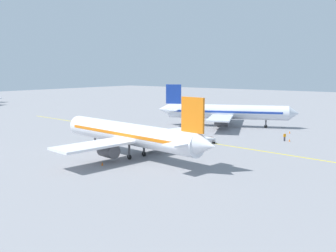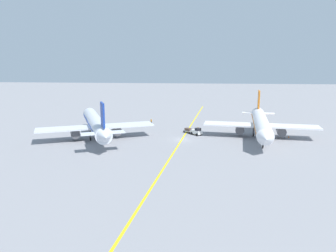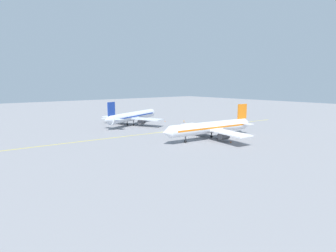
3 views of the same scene
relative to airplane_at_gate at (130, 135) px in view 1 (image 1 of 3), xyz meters
name	(u,v)px [view 1 (image 1 of 3)]	position (x,y,z in m)	size (l,w,h in m)	color
ground_plane	(180,138)	(19.38, 3.61, -3.71)	(400.00, 400.00, 0.00)	gray
apron_yellow_centreline	(180,138)	(19.38, 3.61, -3.71)	(0.40, 120.00, 0.01)	yellow
airplane_at_gate	(130,135)	(0.00, 0.00, 0.00)	(28.42, 35.53, 10.60)	white
airplane_adjacent_stand	(226,112)	(40.46, 4.55, 0.00)	(27.70, 33.66, 10.60)	silver
baggage_tug_white	(192,139)	(15.80, -1.72, -2.81)	(3.14, 3.22, 2.11)	white
baggage_cart_trailing	(208,140)	(18.04, -4.14, -2.95)	(2.79, 2.86, 1.24)	gray
ground_crew_worker	(285,137)	(29.61, -15.13, -2.80)	(0.45, 0.43, 1.68)	#23232D
traffic_cone_near_nose	(290,132)	(39.75, -12.46, -3.43)	(0.32, 0.32, 0.55)	orange
traffic_cone_mid_apron	(289,140)	(29.80, -16.09, -3.43)	(0.32, 0.32, 0.55)	orange
traffic_cone_by_wingtip	(102,164)	(-7.16, -0.76, -3.43)	(0.32, 0.32, 0.55)	orange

